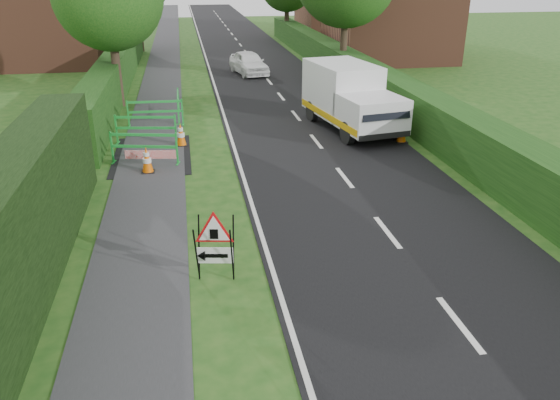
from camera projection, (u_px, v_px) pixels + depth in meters
ground at (332, 384)px, 7.98m from camera, size 120.00×120.00×0.00m
road_surface at (242, 47)px, 39.98m from camera, size 6.00×90.00×0.02m
footpath at (166, 49)px, 39.11m from camera, size 2.00×90.00×0.02m
hedge_west_far at (120, 87)px, 27.06m from camera, size 1.00×24.00×1.80m
hedge_east at (382, 106)px, 23.45m from camera, size 1.20×50.00×1.50m
house_west at (40, 14)px, 32.34m from camera, size 7.50×7.40×7.88m
house_east_a at (389, 11)px, 33.85m from camera, size 7.50×7.40×7.88m
triangle_sign at (212, 241)px, 10.23m from camera, size 0.98×0.98×1.23m
works_van at (350, 96)px, 19.82m from camera, size 2.74×5.25×2.28m
traffic_cone_0 at (402, 131)px, 18.57m from camera, size 0.38×0.38×0.79m
traffic_cone_1 at (358, 112)px, 20.99m from camera, size 0.38×0.38×0.79m
traffic_cone_2 at (358, 99)px, 22.93m from camera, size 0.38×0.38×0.79m
traffic_cone_3 at (147, 160)px, 15.86m from camera, size 0.38×0.38×0.79m
traffic_cone_4 at (181, 134)px, 18.22m from camera, size 0.38×0.38×0.79m
ped_barrier_0 at (144, 144)px, 16.47m from camera, size 2.09×0.81×1.00m
ped_barrier_1 at (146, 126)px, 18.33m from camera, size 2.09×0.69×1.00m
ped_barrier_2 at (155, 109)px, 20.36m from camera, size 2.08×0.45×1.00m
ped_barrier_3 at (178, 103)px, 21.38m from camera, size 0.36×2.06×1.00m
redwhite_plank at (152, 169)px, 16.30m from camera, size 1.49×0.29×0.25m
hatchback_car at (249, 63)px, 29.98m from camera, size 2.11×3.84×1.24m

